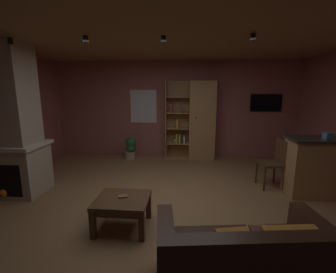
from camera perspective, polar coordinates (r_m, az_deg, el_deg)
floor at (r=3.94m, az=-0.48°, el=-16.49°), size 6.53×5.92×0.02m
wall_back at (r=6.48m, az=1.84°, el=6.66°), size 6.65×0.06×2.59m
ceiling at (r=3.56m, az=-0.56°, el=23.78°), size 6.53×5.92×0.02m
window_pane_back at (r=6.55m, az=-6.02°, el=7.31°), size 0.72×0.01×0.90m
stone_fireplace at (r=4.85m, az=-34.03°, el=1.56°), size 1.03×0.78×2.59m
bookshelf_cabinet at (r=6.24m, az=7.48°, el=3.76°), size 1.30×0.41×2.04m
kitchen_bar_counter at (r=4.94m, az=35.02°, el=-6.17°), size 1.49×0.58×1.03m
tissue_box at (r=4.69m, az=34.46°, el=0.16°), size 0.13×0.13×0.11m
leather_couch at (r=2.43m, az=18.90°, el=-28.19°), size 1.64×1.06×0.84m
coffee_table at (r=3.29m, az=-11.06°, el=-15.88°), size 0.69×0.61×0.42m
table_book_0 at (r=3.28m, az=-10.91°, el=-14.13°), size 0.14×0.12×0.02m
dining_chair at (r=4.85m, az=24.70°, el=-5.26°), size 0.47×0.47×0.92m
potted_floor_plant at (r=6.29m, az=-9.07°, el=-2.79°), size 0.32×0.29×0.60m
wall_mounted_tv at (r=6.73m, az=22.78°, el=7.59°), size 0.80×0.06×0.45m
track_light_spot_0 at (r=4.27m, az=-34.05°, el=18.76°), size 0.07×0.07×0.09m
track_light_spot_1 at (r=3.68m, az=-19.47°, el=21.50°), size 0.07×0.07×0.09m
track_light_spot_2 at (r=3.49m, az=-1.10°, el=22.71°), size 0.07×0.07×0.09m
track_light_spot_3 at (r=3.55m, az=20.05°, el=21.85°), size 0.07×0.07×0.09m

